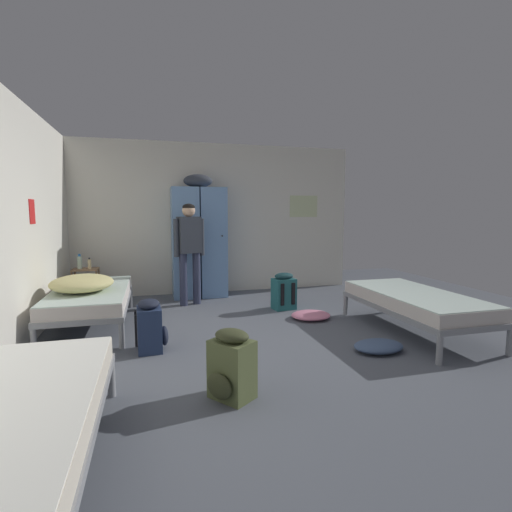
% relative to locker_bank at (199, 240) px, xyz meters
% --- Properties ---
extents(ground_plane, '(9.46, 9.46, 0.00)m').
position_rel_locker_bank_xyz_m(ground_plane, '(0.36, -2.68, -0.97)').
color(ground_plane, '#565B66').
extents(room_backdrop, '(5.01, 5.97, 2.64)m').
position_rel_locker_bank_xyz_m(room_backdrop, '(-0.98, -1.30, 0.35)').
color(room_backdrop, silver).
rests_on(room_backdrop, ground_plane).
extents(locker_bank, '(0.90, 0.55, 2.07)m').
position_rel_locker_bank_xyz_m(locker_bank, '(0.00, 0.00, 0.00)').
color(locker_bank, '#6B93C6').
rests_on(locker_bank, ground_plane).
extents(shelf_unit, '(0.38, 0.30, 0.57)m').
position_rel_locker_bank_xyz_m(shelf_unit, '(-1.78, -0.16, -0.62)').
color(shelf_unit, '#99704C').
rests_on(shelf_unit, ground_plane).
extents(bed_left_rear, '(0.90, 1.90, 0.49)m').
position_rel_locker_bank_xyz_m(bed_left_rear, '(-1.53, -1.43, -0.59)').
color(bed_left_rear, gray).
rests_on(bed_left_rear, ground_plane).
extents(bed_left_front, '(0.90, 1.90, 0.49)m').
position_rel_locker_bank_xyz_m(bed_left_front, '(-1.53, -4.39, -0.59)').
color(bed_left_front, gray).
rests_on(bed_left_front, ground_plane).
extents(bed_right, '(0.90, 1.90, 0.49)m').
position_rel_locker_bank_xyz_m(bed_right, '(2.25, -2.69, -0.59)').
color(bed_right, gray).
rests_on(bed_right, ground_plane).
extents(bedding_heap, '(0.73, 0.79, 0.20)m').
position_rel_locker_bank_xyz_m(bedding_heap, '(-1.61, -1.58, -0.38)').
color(bedding_heap, '#D1C67F').
rests_on(bedding_heap, bed_left_rear).
extents(person_traveler, '(0.48, 0.29, 1.57)m').
position_rel_locker_bank_xyz_m(person_traveler, '(-0.22, -0.58, -0.02)').
color(person_traveler, '#2D334C').
rests_on(person_traveler, ground_plane).
extents(water_bottle, '(0.07, 0.07, 0.23)m').
position_rel_locker_bank_xyz_m(water_bottle, '(-1.86, -0.14, -0.30)').
color(water_bottle, silver).
rests_on(water_bottle, shelf_unit).
extents(lotion_bottle, '(0.05, 0.05, 0.17)m').
position_rel_locker_bank_xyz_m(lotion_bottle, '(-1.71, -0.20, -0.32)').
color(lotion_bottle, beige).
rests_on(lotion_bottle, shelf_unit).
extents(backpack_teal, '(0.35, 0.36, 0.55)m').
position_rel_locker_bank_xyz_m(backpack_teal, '(1.10, -1.22, -0.71)').
color(backpack_teal, '#23666B').
rests_on(backpack_teal, ground_plane).
extents(backpack_olive, '(0.42, 0.41, 0.55)m').
position_rel_locker_bank_xyz_m(backpack_olive, '(-0.21, -3.74, -0.71)').
color(backpack_olive, '#566038').
rests_on(backpack_olive, ground_plane).
extents(backpack_navy, '(0.35, 0.33, 0.55)m').
position_rel_locker_bank_xyz_m(backpack_navy, '(-0.82, -2.51, -0.71)').
color(backpack_navy, navy).
rests_on(backpack_navy, ground_plane).
extents(clothes_pile_denim, '(0.53, 0.38, 0.11)m').
position_rel_locker_bank_xyz_m(clothes_pile_denim, '(1.47, -3.15, -0.91)').
color(clothes_pile_denim, '#42567A').
rests_on(clothes_pile_denim, ground_plane).
extents(clothes_pile_pink, '(0.54, 0.47, 0.10)m').
position_rel_locker_bank_xyz_m(clothes_pile_pink, '(1.28, -1.83, -0.92)').
color(clothes_pile_pink, pink).
rests_on(clothes_pile_pink, ground_plane).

